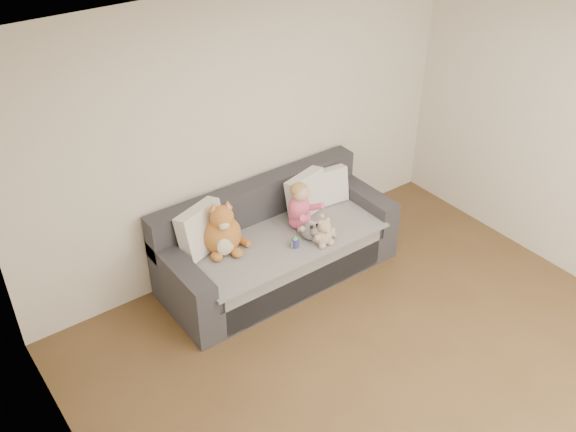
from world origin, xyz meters
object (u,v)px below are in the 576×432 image
object	(u,v)px
sofa	(276,246)
sippy_cup	(295,241)
teddy_bear	(324,234)
plush_cat	(223,233)
toddler	(302,210)

from	to	relation	value
sofa	sippy_cup	bearing A→B (deg)	-89.23
teddy_bear	plush_cat	bearing A→B (deg)	153.69
plush_cat	teddy_bear	xyz separation A→B (m)	(0.76, -0.44, -0.08)
sofa	sippy_cup	size ratio (longest dim) A/B	18.85
plush_cat	teddy_bear	bearing A→B (deg)	-11.48
toddler	teddy_bear	bearing A→B (deg)	-100.94
plush_cat	sippy_cup	distance (m)	0.64
plush_cat	sippy_cup	size ratio (longest dim) A/B	4.46
toddler	sippy_cup	distance (m)	0.33
sippy_cup	plush_cat	bearing A→B (deg)	148.36
teddy_bear	sofa	bearing A→B (deg)	123.78
sofa	toddler	xyz separation A→B (m)	(0.23, -0.09, 0.36)
toddler	plush_cat	world-z (taller)	plush_cat
toddler	teddy_bear	distance (m)	0.32
sofa	plush_cat	bearing A→B (deg)	176.15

